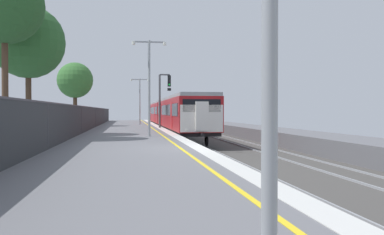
% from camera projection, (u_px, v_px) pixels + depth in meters
% --- Properties ---
extents(ground, '(17.40, 110.00, 1.21)m').
position_uv_depth(ground, '(252.00, 162.00, 17.28)').
color(ground, slate).
extents(commuter_train_at_platform, '(2.83, 39.48, 3.81)m').
position_uv_depth(commuter_train_at_platform, '(171.00, 113.00, 45.28)').
color(commuter_train_at_platform, maroon).
rests_on(commuter_train_at_platform, ground).
extents(signal_gantry, '(1.10, 0.24, 4.77)m').
position_uv_depth(signal_gantry, '(163.00, 94.00, 37.37)').
color(signal_gantry, '#47474C').
rests_on(signal_gantry, ground).
extents(platform_lamp_mid, '(2.00, 0.20, 5.60)m').
position_uv_depth(platform_lamp_mid, '(149.00, 80.00, 24.54)').
color(platform_lamp_mid, '#93999E').
rests_on(platform_lamp_mid, ground).
extents(platform_lamp_far, '(2.00, 0.20, 5.01)m').
position_uv_depth(platform_lamp_far, '(140.00, 97.00, 45.53)').
color(platform_lamp_far, '#93999E').
rests_on(platform_lamp_far, ground).
extents(platform_back_fence, '(0.07, 99.00, 1.83)m').
position_uv_depth(platform_back_fence, '(47.00, 125.00, 16.06)').
color(platform_back_fence, '#282B2D').
rests_on(platform_back_fence, ground).
extents(background_tree_left, '(4.00, 4.00, 8.92)m').
position_uv_depth(background_tree_left, '(4.00, 7.00, 21.38)').
color(background_tree_left, '#473323').
rests_on(background_tree_left, ground).
extents(background_tree_centre, '(4.44, 4.44, 7.92)m').
position_uv_depth(background_tree_centre, '(26.00, 44.00, 25.57)').
color(background_tree_centre, '#473323').
rests_on(background_tree_centre, ground).
extents(background_tree_right, '(3.50, 3.50, 6.27)m').
position_uv_depth(background_tree_right, '(75.00, 82.00, 41.43)').
color(background_tree_right, '#473323').
rests_on(background_tree_right, ground).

